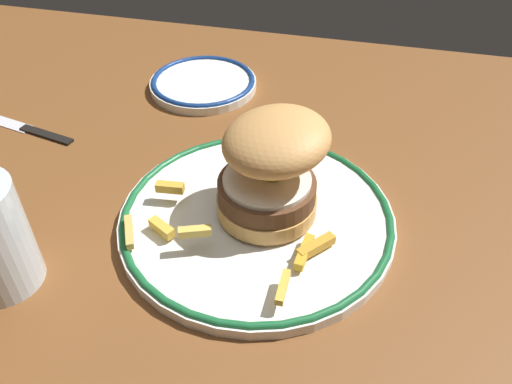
{
  "coord_description": "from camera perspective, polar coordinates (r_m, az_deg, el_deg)",
  "views": [
    {
      "loc": [
        13.78,
        -38.19,
        38.15
      ],
      "look_at": [
        4.47,
        -0.33,
        4.6
      ],
      "focal_mm": 36.53,
      "sensor_mm": 36.0,
      "label": 1
    }
  ],
  "objects": [
    {
      "name": "fries_pile",
      "position": [
        0.54,
        -0.87,
        -0.77
      ],
      "size": [
        21.11,
        23.35,
        2.52
      ],
      "color": "gold",
      "rests_on": "dinner_plate"
    },
    {
      "name": "side_plate",
      "position": [
        0.78,
        -5.8,
        11.8
      ],
      "size": [
        15.46,
        15.46,
        1.6
      ],
      "color": "white",
      "rests_on": "ground_plane"
    },
    {
      "name": "burger",
      "position": [
        0.51,
        1.72,
        2.84
      ],
      "size": [
        14.26,
        14.0,
        11.2
      ],
      "color": "tan",
      "rests_on": "dinner_plate"
    },
    {
      "name": "dinner_plate",
      "position": [
        0.54,
        0.0,
        -3.03
      ],
      "size": [
        28.56,
        28.56,
        1.6
      ],
      "color": "white",
      "rests_on": "ground_plane"
    },
    {
      "name": "ground_plane",
      "position": [
        0.57,
        -4.29,
        -4.12
      ],
      "size": [
        127.18,
        93.92,
        4.0
      ],
      "primitive_type": "cube",
      "color": "brown"
    },
    {
      "name": "knife",
      "position": [
        0.75,
        -23.94,
        6.46
      ],
      "size": [
        17.94,
        5.07,
        0.7
      ],
      "color": "black",
      "rests_on": "ground_plane"
    }
  ]
}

